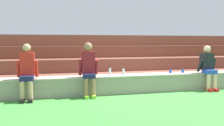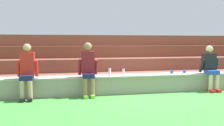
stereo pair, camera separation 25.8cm
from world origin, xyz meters
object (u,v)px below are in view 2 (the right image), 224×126
Objects in this scene: person_left_of_center at (88,67)px; water_bottle_near_left at (110,72)px; person_far_left at (27,70)px; person_center at (210,67)px; plastic_cup_left_end at (184,71)px; water_bottle_near_right at (123,72)px; plastic_cup_middle at (172,72)px.

person_left_of_center is 6.16× the size of water_bottle_near_left.
person_far_left is 2.16m from water_bottle_near_left.
person_center is 0.75m from plastic_cup_left_end.
water_bottle_near_left is (-2.97, 0.22, -0.10)m from person_center.
person_center is 12.31× the size of plastic_cup_left_end.
plastic_cup_left_end is at bearing 5.40° from person_left_of_center.
person_left_of_center is (1.53, 0.01, 0.03)m from person_far_left.
water_bottle_near_right is (-2.58, 0.18, -0.11)m from person_center.
plastic_cup_middle is at bearing 3.88° from person_far_left.
person_left_of_center is at bearing -173.99° from plastic_cup_middle.
water_bottle_near_right is 1.91m from plastic_cup_left_end.
water_bottle_near_right is 0.89× the size of water_bottle_near_left.
person_center is (3.59, 0.01, -0.05)m from person_left_of_center.
person_far_left is 4.03m from plastic_cup_middle.
person_far_left is 5.11m from person_center.
water_bottle_near_right is at bearing 10.80° from person_left_of_center.
person_left_of_center is 1.07× the size of person_center.
person_far_left is 1.53m from person_left_of_center.
plastic_cup_left_end is at bearing 1.68° from plastic_cup_middle.
water_bottle_near_left reaches higher than plastic_cup_left_end.
plastic_cup_middle is (-0.42, -0.01, -0.00)m from plastic_cup_left_end.
water_bottle_near_right is at bearing -4.63° from water_bottle_near_left.
person_far_left is 0.98× the size of person_left_of_center.
person_far_left is 2.55m from water_bottle_near_right.
plastic_cup_left_end reaches higher than plastic_cup_middle.
water_bottle_near_right is (1.01, 0.19, -0.16)m from person_left_of_center.
plastic_cup_middle is (-1.09, 0.25, -0.16)m from person_center.
person_left_of_center is at bearing -169.20° from water_bottle_near_right.
person_left_of_center is 6.89× the size of water_bottle_near_right.
person_left_of_center reaches higher than water_bottle_near_left.
person_far_left is at bearing -173.81° from water_bottle_near_left.
water_bottle_near_right is 1.49m from plastic_cup_middle.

